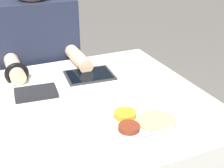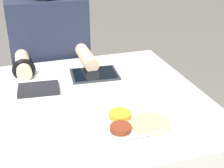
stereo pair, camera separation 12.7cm
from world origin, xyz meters
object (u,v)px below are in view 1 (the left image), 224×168
Objects in this scene: thali_tray at (141,123)px; red_notebook at (36,93)px; tablet_device at (89,75)px; person_diner at (42,83)px.

thali_tray is 1.53× the size of red_notebook.
tablet_device is (-0.02, 0.47, -0.00)m from thali_tray.
tablet_device is 0.19× the size of person_diner.
red_notebook is 0.78× the size of tablet_device.
thali_tray is at bearing -77.62° from person_diner.
thali_tray is 0.48m from red_notebook.
person_diner is at bearing 113.54° from tablet_device.
red_notebook is 0.51m from person_diner.
person_diner reaches higher than red_notebook.
person_diner is at bearing 76.53° from red_notebook.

